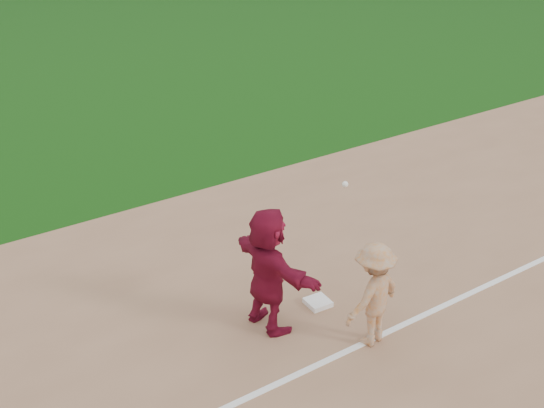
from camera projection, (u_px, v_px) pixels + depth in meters
ground at (328, 317)px, 10.30m from camera, size 160.00×160.00×0.00m
foul_line at (363, 344)px, 9.70m from camera, size 60.00×0.10×0.01m
first_base at (318, 302)px, 10.55m from camera, size 0.38×0.38×0.08m
base_runner at (268, 270)px, 9.67m from camera, size 0.68×1.81×1.92m
first_base_play at (373, 294)px, 9.43m from camera, size 1.10×0.92×2.37m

